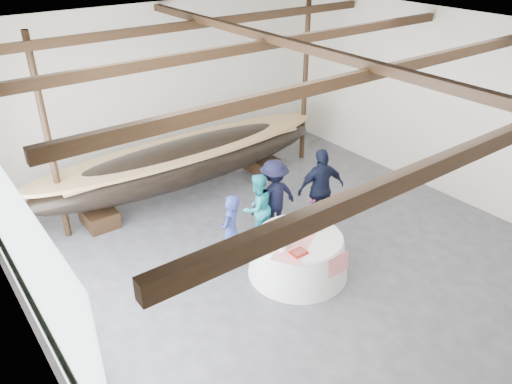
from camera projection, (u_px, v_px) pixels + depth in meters
floor at (310, 270)px, 10.14m from camera, size 10.00×12.00×0.01m
wall_back at (162, 91)px, 13.27m from camera, size 10.00×0.02×4.50m
wall_left at (31, 274)px, 6.43m from camera, size 0.02×12.00×4.50m
wall_right at (473, 114)px, 11.68m from camera, size 0.02×12.00×4.50m
ceiling at (325, 45)px, 7.98m from camera, size 10.00×12.00×0.01m
pavilion_structure at (293, 66)px, 8.74m from camera, size 9.80×11.76×4.50m
open_bay at (22, 262)px, 7.37m from camera, size 0.03×7.00×3.20m
longboat_display at (187, 161)px, 12.46m from camera, size 7.93×1.59×1.49m
banquet_table at (298, 254)px, 9.89m from camera, size 2.00×2.00×0.86m
tabletop_items at (296, 227)px, 9.72m from camera, size 1.85×1.45×0.40m
guest_woman_blue at (231, 231)px, 9.97m from camera, size 0.69×0.63×1.59m
guest_woman_teal at (257, 208)px, 10.80m from camera, size 0.80×0.65×1.57m
guest_man_left at (274, 196)px, 11.04m from camera, size 1.17×0.72×1.75m
guest_man_right at (321, 189)px, 11.19m from camera, size 1.21×0.76×1.92m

